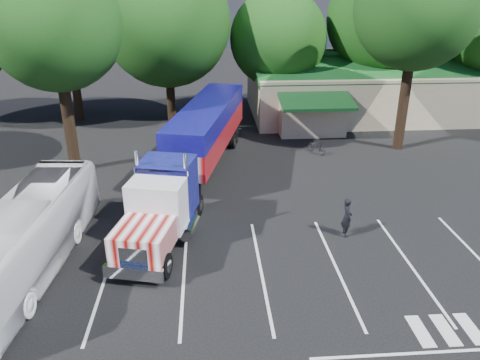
{
  "coord_description": "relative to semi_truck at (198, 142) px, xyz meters",
  "views": [
    {
      "loc": [
        -2.06,
        -22.27,
        11.27
      ],
      "look_at": [
        -0.52,
        -1.01,
        2.0
      ],
      "focal_mm": 35.0,
      "sensor_mm": 36.0,
      "label": 1
    }
  ],
  "objects": [
    {
      "name": "ground",
      "position": [
        2.64,
        -3.85,
        -2.36
      ],
      "size": [
        120.0,
        120.0,
        0.0
      ],
      "primitive_type": "plane",
      "color": "black",
      "rests_on": "ground"
    },
    {
      "name": "event_hall",
      "position": [
        16.38,
        13.96,
        -0.15
      ],
      "size": [
        24.2,
        14.12,
        5.55
      ],
      "color": "#C0AE8F",
      "rests_on": "ground"
    },
    {
      "name": "tree_row_b",
      "position": [
        -10.36,
        13.95,
        4.77
      ],
      "size": [
        8.4,
        8.4,
        11.35
      ],
      "color": "black",
      "rests_on": "ground"
    },
    {
      "name": "tree_row_c",
      "position": [
        -2.36,
        12.35,
        5.67
      ],
      "size": [
        10.0,
        10.0,
        13.05
      ],
      "color": "black",
      "rests_on": "ground"
    },
    {
      "name": "tree_row_d",
      "position": [
        6.64,
        13.65,
        4.22
      ],
      "size": [
        8.0,
        8.0,
        10.6
      ],
      "color": "black",
      "rests_on": "ground"
    },
    {
      "name": "tree_row_e",
      "position": [
        15.64,
        14.15,
        5.72
      ],
      "size": [
        9.6,
        9.6,
        12.9
      ],
      "color": "black",
      "rests_on": "ground"
    },
    {
      "name": "tree_near_left",
      "position": [
        -7.86,
        2.15,
        6.45
      ],
      "size": [
        7.6,
        7.6,
        12.65
      ],
      "color": "black",
      "rests_on": "ground"
    },
    {
      "name": "tree_near_right",
      "position": [
        14.14,
        4.65,
        7.1
      ],
      "size": [
        8.0,
        8.0,
        13.5
      ],
      "color": "black",
      "rests_on": "ground"
    },
    {
      "name": "semi_truck",
      "position": [
        0.0,
        0.0,
        0.0
      ],
      "size": [
        6.95,
        19.97,
        4.18
      ],
      "rotation": [
        0.0,
        0.0,
        -0.23
      ],
      "color": "black",
      "rests_on": "ground"
    },
    {
      "name": "woman",
      "position": [
        6.98,
        -7.17,
        -1.4
      ],
      "size": [
        0.49,
        0.72,
        1.92
      ],
      "primitive_type": "imported",
      "rotation": [
        0.0,
        0.0,
        1.61
      ],
      "color": "black",
      "rests_on": "ground"
    },
    {
      "name": "bicycle",
      "position": [
        8.14,
        4.08,
        -1.91
      ],
      "size": [
        1.31,
        1.83,
        0.92
      ],
      "primitive_type": "imported",
      "rotation": [
        0.0,
        0.0,
        0.45
      ],
      "color": "black",
      "rests_on": "ground"
    },
    {
      "name": "tour_bus",
      "position": [
        -6.94,
        -9.02,
        -0.8
      ],
      "size": [
        3.57,
        11.4,
        3.12
      ],
      "primitive_type": "imported",
      "rotation": [
        0.0,
        0.0,
        -0.09
      ],
      "color": "white",
      "rests_on": "ground"
    },
    {
      "name": "silver_sedan",
      "position": [
        9.83,
        10.15,
        -1.75
      ],
      "size": [
        3.92,
        2.04,
        1.23
      ],
      "primitive_type": "imported",
      "rotation": [
        0.0,
        0.0,
        1.36
      ],
      "color": "#A5A8AC",
      "rests_on": "ground"
    }
  ]
}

